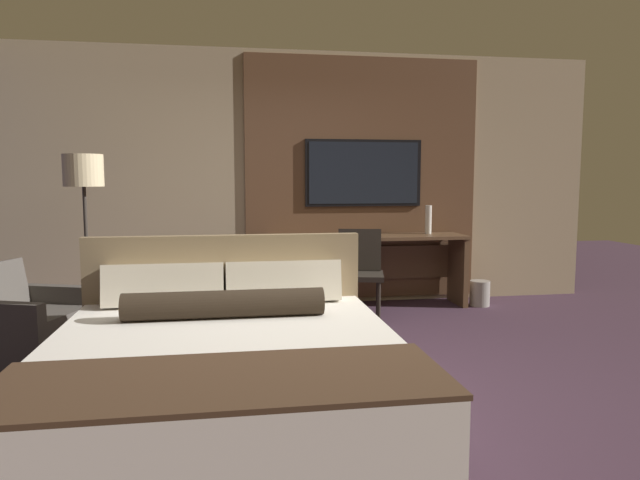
# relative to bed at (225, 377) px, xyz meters

# --- Properties ---
(ground_plane) EXTENTS (16.00, 16.00, 0.00)m
(ground_plane) POSITION_rel_bed_xyz_m (0.63, 0.65, -0.32)
(ground_plane) COLOR #3D2838
(wall_back_tv_panel) EXTENTS (7.20, 0.09, 2.80)m
(wall_back_tv_panel) POSITION_rel_bed_xyz_m (0.76, 3.25, 1.08)
(wall_back_tv_panel) COLOR tan
(wall_back_tv_panel) RESTS_ON ground_plane
(bed) EXTENTS (1.91, 2.09, 1.02)m
(bed) POSITION_rel_bed_xyz_m (0.00, 0.00, 0.00)
(bed) COLOR #33281E
(bed) RESTS_ON ground_plane
(desk) EXTENTS (2.14, 0.52, 0.79)m
(desk) POSITION_rel_bed_xyz_m (1.54, 2.97, 0.23)
(desk) COLOR brown
(desk) RESTS_ON ground_plane
(tv) EXTENTS (1.32, 0.04, 0.74)m
(tv) POSITION_rel_bed_xyz_m (1.54, 3.17, 1.15)
(tv) COLOR black
(desk_chair) EXTENTS (0.56, 0.56, 0.91)m
(desk_chair) POSITION_rel_bed_xyz_m (1.31, 2.39, 0.22)
(desk_chair) COLOR #28231E
(desk_chair) RESTS_ON ground_plane
(armchair_by_window) EXTENTS (0.90, 0.92, 0.78)m
(armchair_by_window) POSITION_rel_bed_xyz_m (-1.49, 1.43, -0.05)
(armchair_by_window) COLOR #47423D
(armchair_by_window) RESTS_ON ground_plane
(floor_lamp) EXTENTS (0.34, 0.34, 1.62)m
(floor_lamp) POSITION_rel_bed_xyz_m (-1.21, 2.18, 1.03)
(floor_lamp) COLOR #282623
(floor_lamp) RESTS_ON ground_plane
(vase_tall) EXTENTS (0.07, 0.07, 0.32)m
(vase_tall) POSITION_rel_bed_xyz_m (2.25, 3.02, 0.63)
(vase_tall) COLOR silver
(vase_tall) RESTS_ON desk
(waste_bin) EXTENTS (0.22, 0.22, 0.28)m
(waste_bin) POSITION_rel_bed_xyz_m (2.78, 2.78, -0.18)
(waste_bin) COLOR gray
(waste_bin) RESTS_ON ground_plane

